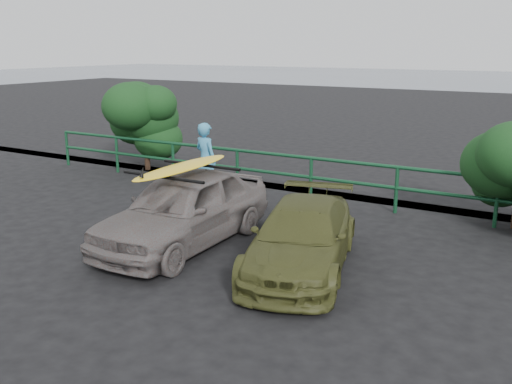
% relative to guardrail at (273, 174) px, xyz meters
% --- Properties ---
extents(ground, '(80.00, 80.00, 0.00)m').
position_rel_guardrail_xyz_m(ground, '(0.00, -5.00, -0.52)').
color(ground, black).
extents(guardrail, '(14.00, 0.08, 1.04)m').
position_rel_guardrail_xyz_m(guardrail, '(0.00, 0.00, 0.00)').
color(guardrail, '#124024').
rests_on(guardrail, ground).
extents(shrub_left, '(3.20, 2.40, 2.38)m').
position_rel_guardrail_xyz_m(shrub_left, '(-4.80, 0.40, 0.67)').
color(shrub_left, '#163D18').
rests_on(shrub_left, ground).
extents(shrub_right, '(3.20, 2.40, 1.93)m').
position_rel_guardrail_xyz_m(shrub_right, '(5.00, 0.50, 0.45)').
color(shrub_right, '#163D18').
rests_on(shrub_right, ground).
extents(sedan, '(1.62, 3.94, 1.34)m').
position_rel_guardrail_xyz_m(sedan, '(0.32, -3.89, 0.15)').
color(sedan, '#69605E').
rests_on(sedan, ground).
extents(olive_vehicle, '(2.40, 3.91, 1.06)m').
position_rel_guardrail_xyz_m(olive_vehicle, '(2.63, -3.86, 0.01)').
color(olive_vehicle, '#464820').
rests_on(olive_vehicle, ground).
extents(man, '(0.73, 0.58, 1.75)m').
position_rel_guardrail_xyz_m(man, '(-1.34, -0.85, 0.36)').
color(man, '#3E93BC').
rests_on(man, ground).
extents(roof_rack, '(1.68, 1.19, 0.06)m').
position_rel_guardrail_xyz_m(roof_rack, '(0.32, -3.89, 0.85)').
color(roof_rack, black).
rests_on(roof_rack, sedan).
extents(surfboard, '(0.56, 2.58, 0.08)m').
position_rel_guardrail_xyz_m(surfboard, '(0.32, -3.89, 0.91)').
color(surfboard, yellow).
rests_on(surfboard, roof_rack).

